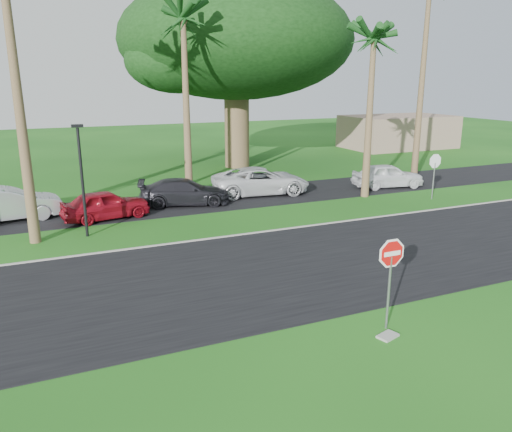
{
  "coord_description": "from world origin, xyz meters",
  "views": [
    {
      "loc": [
        -7.4,
        -12.6,
        6.39
      ],
      "look_at": [
        -0.83,
        2.63,
        1.8
      ],
      "focal_mm": 35.0,
      "sensor_mm": 36.0,
      "label": 1
    }
  ],
  "objects_px": {
    "stop_sign_near": "(391,265)",
    "car_pickup": "(388,176)",
    "car_minivan": "(261,181)",
    "stop_sign_far": "(435,167)",
    "car_red": "(106,205)",
    "car_dark": "(184,192)",
    "car_silver": "(8,205)"
  },
  "relations": [
    {
      "from": "stop_sign_near",
      "to": "stop_sign_far",
      "type": "height_order",
      "value": "same"
    },
    {
      "from": "car_pickup",
      "to": "car_red",
      "type": "bearing_deg",
      "value": 102.73
    },
    {
      "from": "car_minivan",
      "to": "car_pickup",
      "type": "distance_m",
      "value": 7.88
    },
    {
      "from": "car_silver",
      "to": "stop_sign_near",
      "type": "bearing_deg",
      "value": -154.3
    },
    {
      "from": "car_dark",
      "to": "car_minivan",
      "type": "distance_m",
      "value": 4.7
    },
    {
      "from": "stop_sign_far",
      "to": "car_dark",
      "type": "distance_m",
      "value": 13.48
    },
    {
      "from": "car_dark",
      "to": "car_pickup",
      "type": "distance_m",
      "value": 12.44
    },
    {
      "from": "car_red",
      "to": "car_silver",
      "type": "bearing_deg",
      "value": 59.87
    },
    {
      "from": "car_dark",
      "to": "stop_sign_near",
      "type": "bearing_deg",
      "value": -161.5
    },
    {
      "from": "stop_sign_far",
      "to": "car_pickup",
      "type": "bearing_deg",
      "value": -83.78
    },
    {
      "from": "car_silver",
      "to": "car_dark",
      "type": "relative_size",
      "value": 1.0
    },
    {
      "from": "car_minivan",
      "to": "car_pickup",
      "type": "xyz_separation_m",
      "value": [
        7.77,
        -1.34,
        -0.04
      ]
    },
    {
      "from": "car_red",
      "to": "stop_sign_far",
      "type": "bearing_deg",
      "value": -110.56
    },
    {
      "from": "stop_sign_far",
      "to": "car_red",
      "type": "xyz_separation_m",
      "value": [
        -16.9,
        2.9,
        -1.09
      ]
    },
    {
      "from": "car_silver",
      "to": "car_red",
      "type": "distance_m",
      "value": 4.41
    },
    {
      "from": "stop_sign_near",
      "to": "car_minivan",
      "type": "distance_m",
      "value": 16.15
    },
    {
      "from": "car_minivan",
      "to": "stop_sign_far",
      "type": "bearing_deg",
      "value": -113.08
    },
    {
      "from": "car_silver",
      "to": "car_red",
      "type": "xyz_separation_m",
      "value": [
        4.16,
        -1.46,
        -0.09
      ]
    },
    {
      "from": "stop_sign_far",
      "to": "car_dark",
      "type": "relative_size",
      "value": 0.56
    },
    {
      "from": "stop_sign_near",
      "to": "stop_sign_far",
      "type": "distance_m",
      "value": 15.91
    },
    {
      "from": "stop_sign_near",
      "to": "car_pickup",
      "type": "height_order",
      "value": "stop_sign_near"
    },
    {
      "from": "car_silver",
      "to": "car_dark",
      "type": "xyz_separation_m",
      "value": [
        8.28,
        -0.25,
        -0.1
      ]
    },
    {
      "from": "stop_sign_far",
      "to": "stop_sign_near",
      "type": "bearing_deg",
      "value": 43.73
    },
    {
      "from": "stop_sign_far",
      "to": "car_minivan",
      "type": "relative_size",
      "value": 0.48
    },
    {
      "from": "stop_sign_near",
      "to": "car_red",
      "type": "bearing_deg",
      "value": 111.25
    },
    {
      "from": "car_silver",
      "to": "car_red",
      "type": "bearing_deg",
      "value": -115.53
    },
    {
      "from": "car_red",
      "to": "car_dark",
      "type": "xyz_separation_m",
      "value": [
        4.11,
        1.21,
        -0.01
      ]
    },
    {
      "from": "car_silver",
      "to": "car_pickup",
      "type": "bearing_deg",
      "value": -98.8
    },
    {
      "from": "car_silver",
      "to": "car_pickup",
      "type": "height_order",
      "value": "car_silver"
    },
    {
      "from": "stop_sign_far",
      "to": "car_minivan",
      "type": "bearing_deg",
      "value": -30.36
    },
    {
      "from": "car_dark",
      "to": "car_minivan",
      "type": "relative_size",
      "value": 0.84
    },
    {
      "from": "car_minivan",
      "to": "car_pickup",
      "type": "height_order",
      "value": "car_minivan"
    }
  ]
}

